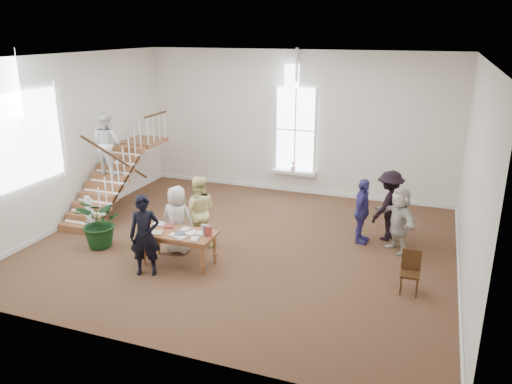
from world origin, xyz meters
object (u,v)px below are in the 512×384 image
at_px(person_yellow, 198,211).
at_px(floor_plant, 101,223).
at_px(woman_cluster_a, 362,211).
at_px(side_chair, 410,269).
at_px(woman_cluster_b, 389,206).
at_px(woman_cluster_c, 399,220).
at_px(library_table, 178,236).
at_px(elderly_woman, 178,220).
at_px(police_officer, 145,235).

bearing_deg(person_yellow, floor_plant, 2.08).
distance_m(woman_cluster_a, side_chair, 2.51).
height_order(floor_plant, side_chair, floor_plant).
distance_m(woman_cluster_a, floor_plant, 6.37).
height_order(woman_cluster_b, side_chair, woman_cluster_b).
height_order(woman_cluster_a, floor_plant, woman_cluster_a).
bearing_deg(woman_cluster_b, woman_cluster_c, 53.86).
height_order(woman_cluster_a, woman_cluster_b, woman_cluster_b).
relative_size(library_table, side_chair, 1.88).
bearing_deg(library_table, floor_plant, 175.04).
bearing_deg(elderly_woman, library_table, 117.84).
xyz_separation_m(woman_cluster_a, side_chair, (1.32, -2.11, -0.34)).
bearing_deg(elderly_woman, police_officer, 83.35).
height_order(person_yellow, woman_cluster_a, person_yellow).
xyz_separation_m(person_yellow, floor_plant, (-2.18, -0.92, -0.25)).
distance_m(elderly_woman, floor_plant, 1.93).
relative_size(person_yellow, woman_cluster_c, 1.11).
height_order(elderly_woman, side_chair, elderly_woman).
height_order(person_yellow, woman_cluster_c, person_yellow).
bearing_deg(person_yellow, library_table, 71.55).
xyz_separation_m(person_yellow, woman_cluster_b, (4.30, 1.99, 0.01)).
relative_size(woman_cluster_a, floor_plant, 1.29).
xyz_separation_m(woman_cluster_a, floor_plant, (-5.87, -2.46, -0.19)).
height_order(police_officer, woman_cluster_a, police_officer).
xyz_separation_m(woman_cluster_a, woman_cluster_b, (0.60, 0.45, 0.07)).
relative_size(elderly_woman, woman_cluster_a, 0.99).
xyz_separation_m(police_officer, woman_cluster_c, (5.00, 3.09, -0.10)).
xyz_separation_m(library_table, woman_cluster_b, (4.25, 3.09, 0.20)).
bearing_deg(floor_plant, side_chair, 2.80).
xyz_separation_m(police_officer, floor_plant, (-1.78, 0.83, -0.26)).
relative_size(person_yellow, floor_plant, 1.39).
bearing_deg(person_yellow, elderly_woman, 38.13).
bearing_deg(library_table, person_yellow, 92.14).
bearing_deg(side_chair, woman_cluster_a, 120.22).
bearing_deg(woman_cluster_c, side_chair, -27.04).
relative_size(library_table, woman_cluster_b, 0.93).
distance_m(woman_cluster_c, floor_plant, 7.14).
distance_m(elderly_woman, person_yellow, 0.59).
distance_m(woman_cluster_c, side_chair, 1.98).
xyz_separation_m(police_officer, elderly_woman, (0.10, 1.25, -0.08)).
xyz_separation_m(woman_cluster_c, side_chair, (0.42, -1.91, -0.31)).
bearing_deg(side_chair, floor_plant, -178.95).
height_order(library_table, elderly_woman, elderly_woman).
bearing_deg(side_chair, woman_cluster_c, 100.58).
distance_m(library_table, side_chair, 5.00).
bearing_deg(woman_cluster_b, side_chair, 44.74).
bearing_deg(floor_plant, person_yellow, 22.99).
bearing_deg(library_table, side_chair, 5.80).
bearing_deg(elderly_woman, side_chair, 177.15).
bearing_deg(woman_cluster_a, woman_cluster_c, -97.14).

